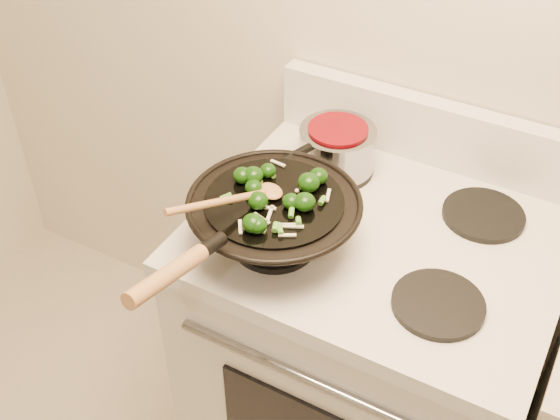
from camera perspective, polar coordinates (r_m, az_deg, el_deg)
The scene contains 5 objects.
stove at distance 1.86m, azimuth 6.94°, elevation -11.96°, with size 0.78×0.67×1.08m.
wok at distance 1.43m, azimuth -0.57°, elevation -0.76°, with size 0.36×0.59×0.20m.
stirfry at distance 1.39m, azimuth -0.33°, elevation 1.37°, with size 0.21×0.24×0.04m.
wooden_spoon at distance 1.36m, azimuth -3.10°, elevation 1.06°, with size 0.13×0.26×0.08m.
saucepan at distance 1.65m, azimuth 4.61°, elevation 5.10°, with size 0.18×0.28×0.11m.
Camera 1 is at (0.14, 0.08, 1.93)m, focal length 45.00 mm.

